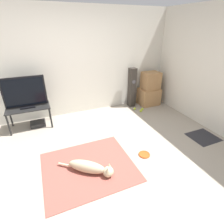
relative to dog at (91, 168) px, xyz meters
name	(u,v)px	position (x,y,z in m)	size (l,w,h in m)	color
ground_plane	(104,161)	(0.28, 0.18, -0.11)	(12.00, 12.00, 0.00)	#9E9384
wall_back	(72,64)	(0.28, 2.28, 1.17)	(8.00, 0.06, 2.55)	beige
area_rug	(89,167)	(0.00, 0.14, -0.10)	(1.46, 1.28, 0.01)	#934C42
dog	(91,168)	(0.00, 0.00, 0.00)	(0.77, 0.63, 0.22)	beige
frisbee	(144,154)	(1.02, 0.03, -0.10)	(0.21, 0.21, 0.03)	#DB511E
cardboard_box_lower	(149,96)	(2.37, 1.96, 0.13)	(0.56, 0.45, 0.47)	#A87A4C
cardboard_box_upper	(151,81)	(2.39, 1.96, 0.60)	(0.47, 0.37, 0.48)	#A87A4C
floor_speaker	(132,88)	(1.84, 2.05, 0.44)	(0.18, 0.19, 1.10)	#2D2823
tv_stand	(29,110)	(-0.84, 1.90, 0.33)	(0.90, 0.49, 0.50)	black
tv	(25,93)	(-0.84, 1.90, 0.72)	(0.86, 0.20, 0.68)	black
tennis_ball_by_boxes	(141,111)	(1.89, 1.58, -0.08)	(0.07, 0.07, 0.07)	#C6E033
tennis_ball_near_speaker	(142,109)	(1.99, 1.66, -0.08)	(0.07, 0.07, 0.07)	#C6E033
tennis_ball_loose_on_carpet	(135,109)	(1.80, 1.76, -0.08)	(0.07, 0.07, 0.07)	#C6E033
game_console	(38,124)	(-0.71, 1.91, -0.07)	(0.33, 0.28, 0.09)	black
door_mat	(203,137)	(2.47, 0.03, -0.11)	(0.56, 0.51, 0.01)	#28282D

